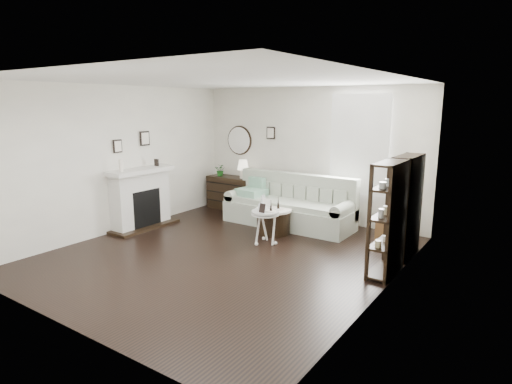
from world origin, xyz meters
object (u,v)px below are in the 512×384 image
Objects in this scene: sofa at (290,208)px; drum_table at (273,221)px; dresser at (232,193)px; pedestal_table at (265,214)px.

drum_table is at bearing -86.96° from sofa.
sofa is 3.85× the size of drum_table.
sofa is 1.80m from dresser.
pedestal_table reaches higher than drum_table.
pedestal_table is (0.24, -1.27, 0.20)m from sofa.
sofa is at bearing 93.04° from drum_table.
dresser is 2.09m from drum_table.
sofa reaches higher than dresser.
sofa is 4.44× the size of pedestal_table.
sofa reaches higher than pedestal_table.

